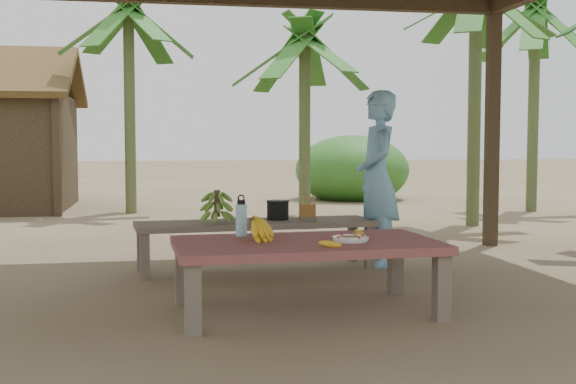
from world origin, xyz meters
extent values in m
plane|color=brown|center=(0.00, 0.00, 0.00)|extent=(80.00, 80.00, 0.00)
cube|color=black|center=(2.80, 2.30, 1.35)|extent=(0.13, 0.13, 2.70)
cube|color=brown|center=(-0.74, -0.97, 0.22)|extent=(0.10, 0.10, 0.44)
cube|color=brown|center=(0.90, -0.90, 0.22)|extent=(0.10, 0.10, 0.44)
cube|color=brown|center=(-0.77, -0.13, 0.22)|extent=(0.10, 0.10, 0.44)
cube|color=brown|center=(0.87, -0.06, 0.22)|extent=(0.10, 0.10, 0.44)
cube|color=maroon|center=(0.07, -0.51, 0.47)|extent=(1.84, 1.07, 0.06)
cube|color=brown|center=(-1.06, 0.90, 0.20)|extent=(0.09, 0.09, 0.40)
cube|color=brown|center=(1.00, 1.07, 0.20)|extent=(0.09, 0.09, 0.40)
cube|color=brown|center=(-1.09, 1.36, 0.20)|extent=(0.09, 0.09, 0.40)
cube|color=brown|center=(0.96, 1.53, 0.20)|extent=(0.09, 0.09, 0.40)
cube|color=brown|center=(-0.05, 1.21, 0.42)|extent=(2.24, 0.78, 0.05)
cylinder|color=white|center=(0.36, -0.59, 0.51)|extent=(0.23, 0.23, 0.01)
cylinder|color=white|center=(0.36, -0.59, 0.52)|extent=(0.25, 0.25, 0.02)
cube|color=brown|center=(0.36, -0.59, 0.53)|extent=(0.14, 0.11, 0.02)
ellipsoid|color=yellow|center=(0.15, -0.84, 0.52)|extent=(0.16, 0.06, 0.04)
ellipsoid|color=yellow|center=(0.50, -0.34, 0.52)|extent=(0.07, 0.16, 0.04)
cylinder|color=#44B7D4|center=(-0.34, -0.17, 0.62)|extent=(0.08, 0.08, 0.23)
cylinder|color=black|center=(-0.34, -0.17, 0.75)|extent=(0.06, 0.06, 0.03)
torus|color=black|center=(-0.34, -0.17, 0.78)|extent=(0.05, 0.01, 0.05)
cylinder|color=black|center=(0.17, 1.31, 0.54)|extent=(0.20, 0.20, 0.17)
imported|color=#6AA5C9|center=(1.12, 1.24, 0.84)|extent=(0.45, 0.64, 1.67)
cylinder|color=#596638|center=(3.43, 4.14, 1.67)|extent=(0.18, 0.18, 3.33)
cylinder|color=#596638|center=(1.33, 5.73, 1.42)|extent=(0.18, 0.18, 2.84)
cylinder|color=#596638|center=(-1.38, 6.83, 1.70)|extent=(0.18, 0.18, 3.40)
cylinder|color=#596638|center=(5.31, 5.93, 1.71)|extent=(0.18, 0.18, 3.41)
camera|label=1|loc=(-0.94, -5.35, 1.18)|focal=45.00mm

